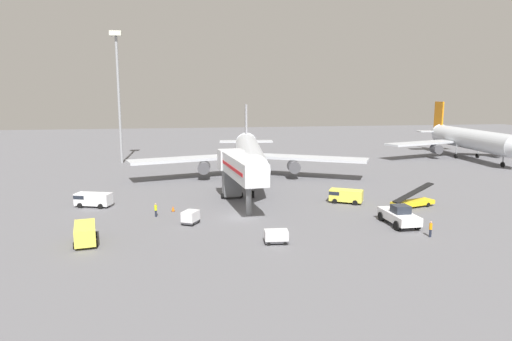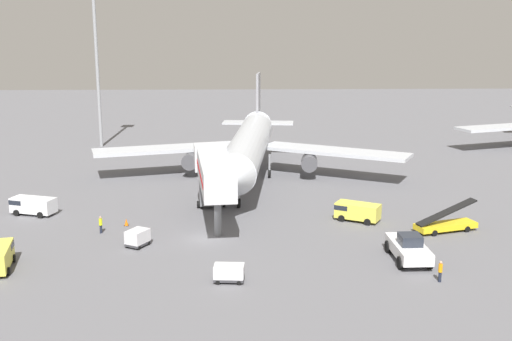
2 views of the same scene
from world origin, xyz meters
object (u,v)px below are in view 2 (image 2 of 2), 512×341
Objects in this scene: safety_cone_alpha at (126,222)px; apron_light_mast at (95,31)px; belt_loader_truck at (446,224)px; ground_crew_worker_foreground at (101,224)px; service_van_near_right at (356,211)px; ground_crew_worker_midground at (440,271)px; jet_bridge at (214,172)px; pushback_tug at (409,248)px; baggage_cart_far_right at (138,237)px; baggage_cart_near_center at (229,272)px; airplane_at_gate at (249,145)px; service_van_mid_right at (32,205)px.

safety_cone_alpha is 49.43m from apron_light_mast.
ground_crew_worker_foreground is (-33.92, 0.51, 0.15)m from belt_loader_truck.
belt_loader_truck reaches higher than service_van_near_right.
ground_crew_worker_midground is 31.29m from safety_cone_alpha.
pushback_tug is (17.12, -12.01, -4.10)m from jet_bridge.
service_van_near_right is 6.71× the size of safety_cone_alpha.
baggage_cart_far_right is 3.40× the size of safety_cone_alpha.
belt_loader_truck is 2.64× the size of baggage_cart_near_center.
safety_cone_alpha is (-23.70, -0.95, -0.71)m from service_van_near_right.
apron_light_mast is at bearing 105.29° from baggage_cart_far_right.
apron_light_mast is (-9.62, 46.56, 18.24)m from ground_crew_worker_foreground.
belt_loader_truck is 3.82× the size of ground_crew_worker_foreground.
apron_light_mast is at bearing 115.67° from jet_bridge.
apron_light_mast reaches higher than airplane_at_gate.
baggage_cart_far_right is at bearing -39.35° from service_van_mid_right.
pushback_tug is 0.94× the size of belt_loader_truck.
baggage_cart_far_right is (12.88, -10.56, -0.21)m from service_van_mid_right.
service_van_mid_right is at bearing 157.93° from pushback_tug.
ground_crew_worker_midground reaches higher than safety_cone_alpha.
pushback_tug is at bearing 104.68° from ground_crew_worker_midground.
belt_loader_truck is at bearing -25.13° from service_van_near_right.
airplane_at_gate is 17.11× the size of baggage_cart_far_right.
pushback_tug is 2.48× the size of baggage_cart_near_center.
baggage_cart_near_center is (21.36, -19.06, -0.30)m from service_van_mid_right.
belt_loader_truck reaches higher than baggage_cart_near_center.
safety_cone_alpha is (-10.59, 14.79, -0.41)m from baggage_cart_near_center.
pushback_tug is (13.04, -30.75, -3.42)m from airplane_at_gate.
pushback_tug reaches higher than baggage_cart_far_right.
service_van_near_right is at bearing 101.28° from pushback_tug.
airplane_at_gate is 1.52× the size of apron_light_mast.
pushback_tug is 4.89m from ground_crew_worker_midground.
belt_loader_truck is at bearing -10.45° from jet_bridge.
baggage_cart_near_center is at bearing -44.47° from ground_crew_worker_foreground.
baggage_cart_far_right is (-23.90, 4.36, -0.27)m from pushback_tug.
baggage_cart_near_center is 12.01m from baggage_cart_far_right.
ground_crew_worker_foreground is at bearing 135.53° from baggage_cart_near_center.
service_van_mid_right is at bearing 170.49° from belt_loader_truck.
apron_light_mast reaches higher than baggage_cart_near_center.
service_van_near_right is 1.97× the size of baggage_cart_far_right.
ground_crew_worker_midground is at bearing -68.08° from airplane_at_gate.
baggage_cart_far_right is 5.74m from ground_crew_worker_foreground.
jet_bridge is at bearing 18.76° from ground_crew_worker_foreground.
airplane_at_gate reaches higher than service_van_near_right.
service_van_mid_right reaches higher than safety_cone_alpha.
apron_light_mast is at bearing 124.51° from pushback_tug.
apron_light_mast is (-13.80, 50.48, 18.28)m from baggage_cart_far_right.
service_van_mid_right is at bearing -146.29° from airplane_at_gate.
service_van_mid_right is 1.04× the size of service_van_near_right.
service_van_mid_right is at bearing 158.34° from safety_cone_alpha.
belt_loader_truck is 13.32m from ground_crew_worker_midground.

